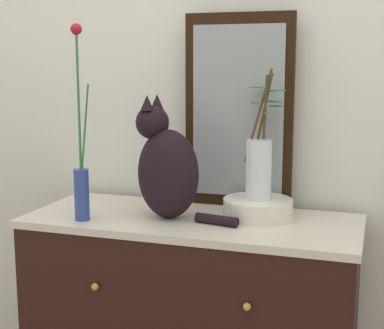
{
  "coord_description": "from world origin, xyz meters",
  "views": [
    {
      "loc": [
        0.58,
        -1.78,
        1.35
      ],
      "look_at": [
        0.0,
        0.0,
        1.03
      ],
      "focal_mm": 54.1,
      "sensor_mm": 36.0,
      "label": 1
    }
  ],
  "objects_px": {
    "cat_sitting": "(167,167)",
    "bowl_porcelain": "(258,208)",
    "mirror_leaning": "(238,112)",
    "vase_glass_clear": "(259,163)",
    "vase_slim_green": "(81,173)"
  },
  "relations": [
    {
      "from": "cat_sitting",
      "to": "vase_glass_clear",
      "type": "xyz_separation_m",
      "value": [
        0.29,
        0.1,
        0.02
      ]
    },
    {
      "from": "mirror_leaning",
      "to": "cat_sitting",
      "type": "distance_m",
      "value": 0.34
    },
    {
      "from": "cat_sitting",
      "to": "bowl_porcelain",
      "type": "height_order",
      "value": "cat_sitting"
    },
    {
      "from": "mirror_leaning",
      "to": "vase_glass_clear",
      "type": "bearing_deg",
      "value": -52.06
    },
    {
      "from": "vase_glass_clear",
      "to": "bowl_porcelain",
      "type": "bearing_deg",
      "value": -107.43
    },
    {
      "from": "bowl_porcelain",
      "to": "mirror_leaning",
      "type": "bearing_deg",
      "value": 126.85
    },
    {
      "from": "vase_glass_clear",
      "to": "vase_slim_green",
      "type": "bearing_deg",
      "value": -158.64
    },
    {
      "from": "bowl_porcelain",
      "to": "vase_glass_clear",
      "type": "xyz_separation_m",
      "value": [
        0.0,
        0.0,
        0.15
      ]
    },
    {
      "from": "mirror_leaning",
      "to": "bowl_porcelain",
      "type": "xyz_separation_m",
      "value": [
        0.1,
        -0.14,
        -0.31
      ]
    },
    {
      "from": "vase_slim_green",
      "to": "vase_glass_clear",
      "type": "distance_m",
      "value": 0.58
    },
    {
      "from": "cat_sitting",
      "to": "vase_glass_clear",
      "type": "distance_m",
      "value": 0.31
    },
    {
      "from": "vase_slim_green",
      "to": "vase_glass_clear",
      "type": "height_order",
      "value": "vase_slim_green"
    },
    {
      "from": "mirror_leaning",
      "to": "vase_slim_green",
      "type": "bearing_deg",
      "value": -141.49
    },
    {
      "from": "mirror_leaning",
      "to": "vase_slim_green",
      "type": "relative_size",
      "value": 1.08
    },
    {
      "from": "mirror_leaning",
      "to": "cat_sitting",
      "type": "relative_size",
      "value": 1.67
    }
  ]
}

